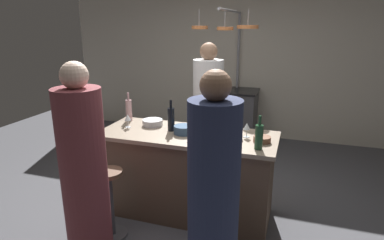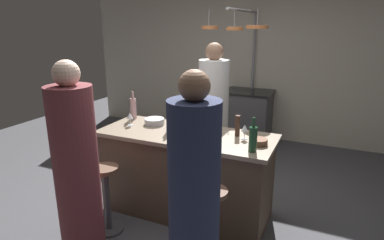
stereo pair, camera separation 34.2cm
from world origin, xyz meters
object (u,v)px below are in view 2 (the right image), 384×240
object	(u,v)px
wine_bottle_green	(253,139)
mixing_bowl_blue	(182,129)
mixing_bowl_steel	(154,121)
mixing_bowl_wooden	(259,142)
guest_left	(77,173)
bar_stool_right	(211,223)
wine_glass_near_right_guest	(245,129)
chef	(213,120)
bar_stool_left	(107,196)
stove_range	(247,116)
wine_bottle_rose	(133,108)
wine_bottle_amber	(196,131)
pepper_mill	(238,126)
wine_glass_by_chef	(194,120)
guest_right	(194,202)
wine_bottle_dark	(171,118)
wine_glass_near_left_guest	(130,116)

from	to	relation	value
wine_bottle_green	mixing_bowl_blue	world-z (taller)	wine_bottle_green
mixing_bowl_blue	mixing_bowl_steel	world-z (taller)	mixing_bowl_blue
mixing_bowl_wooden	mixing_bowl_blue	bearing A→B (deg)	179.93
guest_left	mixing_bowl_wooden	xyz separation A→B (m)	(1.26, 0.99, 0.13)
bar_stool_right	wine_glass_near_right_guest	size ratio (longest dim) A/B	4.66
chef	bar_stool_left	size ratio (longest dim) A/B	2.59
stove_range	mixing_bowl_steel	world-z (taller)	mixing_bowl_steel
wine_bottle_rose	wine_glass_near_right_guest	xyz separation A→B (m)	(1.38, -0.17, -0.02)
bar_stool_right	mixing_bowl_steel	distance (m)	1.35
bar_stool_left	wine_bottle_amber	xyz separation A→B (m)	(0.76, 0.40, 0.65)
stove_range	mixing_bowl_steel	size ratio (longest dim) A/B	4.07
guest_left	wine_bottle_amber	distance (m)	1.09
pepper_mill	wine_bottle_green	world-z (taller)	wine_bottle_green
pepper_mill	wine_glass_by_chef	distance (m)	0.48
chef	mixing_bowl_wooden	xyz separation A→B (m)	(0.76, -0.85, 0.11)
wine_bottle_green	mixing_bowl_wooden	size ratio (longest dim) A/B	1.88
wine_glass_by_chef	guest_right	bearing A→B (deg)	-66.00
bar_stool_left	mixing_bowl_steel	distance (m)	0.95
wine_glass_near_right_guest	guest_right	bearing A→B (deg)	-92.65
bar_stool_left	mixing_bowl_wooden	distance (m)	1.54
wine_bottle_amber	guest_right	bearing A→B (deg)	-67.22
bar_stool_right	wine_bottle_dark	distance (m)	1.17
chef	bar_stool_right	xyz separation A→B (m)	(0.54, -1.45, -0.44)
guest_right	wine_bottle_amber	size ratio (longest dim) A/B	5.44
bar_stool_left	wine_bottle_rose	xyz separation A→B (m)	(-0.24, 0.87, 0.65)
wine_glass_near_left_guest	mixing_bowl_steel	distance (m)	0.27
bar_stool_right	wine_glass_near_right_guest	distance (m)	0.94
bar_stool_left	wine_bottle_amber	bearing A→B (deg)	27.51
wine_bottle_green	wine_bottle_dark	size ratio (longest dim) A/B	0.94
guest_left	pepper_mill	size ratio (longest dim) A/B	8.16
mixing_bowl_blue	wine_glass_near_right_guest	bearing A→B (deg)	8.16
pepper_mill	mixing_bowl_blue	world-z (taller)	pepper_mill
guest_left	guest_right	world-z (taller)	guest_left
mixing_bowl_steel	chef	bearing A→B (deg)	57.93
bar_stool_left	wine_bottle_dark	bearing A→B (deg)	60.88
wine_glass_near_left_guest	mixing_bowl_steel	xyz separation A→B (m)	(0.22, 0.15, -0.07)
wine_bottle_green	wine_glass_by_chef	size ratio (longest dim) A/B	2.10
guest_left	wine_glass_near_right_guest	bearing A→B (deg)	44.29
wine_bottle_dark	wine_glass_by_chef	world-z (taller)	wine_bottle_dark
bar_stool_left	guest_right	bearing A→B (deg)	-19.78
wine_bottle_green	wine_bottle_amber	world-z (taller)	wine_bottle_amber
wine_glass_near_left_guest	wine_bottle_amber	bearing A→B (deg)	-13.73
wine_bottle_rose	wine_glass_by_chef	world-z (taller)	wine_bottle_rose
wine_glass_near_left_guest	mixing_bowl_blue	bearing A→B (deg)	-0.60
bar_stool_right	mixing_bowl_steel	xyz separation A→B (m)	(-0.97, 0.76, 0.56)
wine_glass_near_left_guest	pepper_mill	bearing A→B (deg)	7.06
guest_right	wine_bottle_dark	size ratio (longest dim) A/B	5.23
stove_range	guest_left	bearing A→B (deg)	-98.49
chef	bar_stool_left	bearing A→B (deg)	-110.25
guest_left	wine_glass_near_left_guest	xyz separation A→B (m)	(-0.15, 0.99, 0.21)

